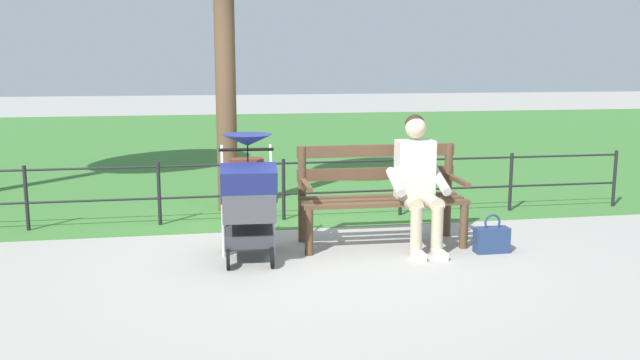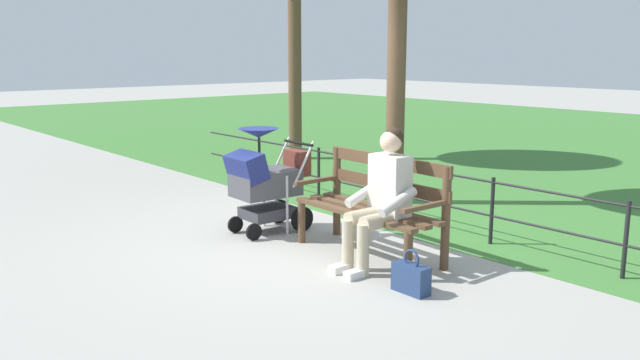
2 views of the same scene
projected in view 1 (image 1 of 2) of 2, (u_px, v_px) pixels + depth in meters
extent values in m
plane|color=#9E9B93|center=(300.00, 250.00, 6.52)|extent=(60.00, 60.00, 0.00)
cube|color=#3D7533|center=(241.00, 142.00, 15.05)|extent=(40.00, 16.00, 0.01)
cube|color=brown|center=(379.00, 197.00, 6.75)|extent=(1.60, 0.14, 0.04)
cube|color=brown|center=(383.00, 201.00, 6.58)|extent=(1.60, 0.14, 0.04)
cube|color=brown|center=(388.00, 204.00, 6.40)|extent=(1.60, 0.14, 0.04)
cube|color=brown|center=(376.00, 173.00, 6.81)|extent=(1.60, 0.07, 0.12)
cube|color=brown|center=(377.00, 151.00, 6.77)|extent=(1.60, 0.07, 0.12)
cylinder|color=brown|center=(464.00, 225.00, 6.54)|extent=(0.08, 0.08, 0.45)
cylinder|color=brown|center=(448.00, 190.00, 6.96)|extent=(0.08, 0.08, 0.95)
cube|color=brown|center=(458.00, 180.00, 6.66)|extent=(0.06, 0.56, 0.04)
cylinder|color=brown|center=(309.00, 231.00, 6.31)|extent=(0.08, 0.08, 0.45)
cylinder|color=brown|center=(302.00, 195.00, 6.73)|extent=(0.08, 0.08, 0.95)
cube|color=brown|center=(306.00, 184.00, 6.43)|extent=(0.06, 0.56, 0.04)
cylinder|color=tan|center=(431.00, 202.00, 6.43)|extent=(0.15, 0.40, 0.14)
cylinder|color=tan|center=(410.00, 202.00, 6.40)|extent=(0.15, 0.40, 0.14)
cylinder|color=tan|center=(437.00, 231.00, 6.28)|extent=(0.11, 0.11, 0.47)
cylinder|color=tan|center=(416.00, 232.00, 6.25)|extent=(0.11, 0.11, 0.47)
cube|color=silver|center=(439.00, 254.00, 6.23)|extent=(0.10, 0.22, 0.07)
cube|color=silver|center=(418.00, 255.00, 6.20)|extent=(0.10, 0.22, 0.07)
cube|color=beige|center=(415.00, 169.00, 6.58)|extent=(0.36, 0.23, 0.56)
cylinder|color=beige|center=(440.00, 181.00, 6.52)|extent=(0.10, 0.43, 0.23)
cylinder|color=beige|center=(396.00, 182.00, 6.45)|extent=(0.10, 0.43, 0.23)
sphere|color=beige|center=(416.00, 128.00, 6.51)|extent=(0.20, 0.20, 0.20)
sphere|color=black|center=(415.00, 124.00, 6.54)|extent=(0.19, 0.19, 0.19)
cylinder|color=black|center=(272.00, 235.00, 6.52)|extent=(0.04, 0.28, 0.28)
cylinder|color=black|center=(224.00, 236.00, 6.46)|extent=(0.04, 0.28, 0.28)
cylinder|color=black|center=(272.00, 258.00, 5.94)|extent=(0.04, 0.18, 0.18)
cylinder|color=black|center=(228.00, 259.00, 5.89)|extent=(0.04, 0.18, 0.18)
cube|color=#38383D|center=(249.00, 235.00, 6.19)|extent=(0.44, 0.54, 0.12)
cylinder|color=silver|center=(273.00, 221.00, 6.29)|extent=(0.03, 0.03, 0.65)
cylinder|color=silver|center=(223.00, 222.00, 6.24)|extent=(0.03, 0.03, 0.65)
cube|color=#47474C|center=(248.00, 200.00, 6.11)|extent=(0.49, 0.70, 0.28)
cube|color=navy|center=(249.00, 183.00, 5.84)|extent=(0.49, 0.33, 0.33)
cylinder|color=black|center=(246.00, 150.00, 6.47)|extent=(0.52, 0.05, 0.03)
cylinder|color=silver|center=(271.00, 172.00, 6.44)|extent=(0.04, 0.30, 0.49)
cylinder|color=silver|center=(222.00, 173.00, 6.38)|extent=(0.04, 0.30, 0.49)
cone|color=navy|center=(247.00, 140.00, 5.94)|extent=(0.46, 0.46, 0.10)
cylinder|color=black|center=(248.00, 161.00, 5.97)|extent=(0.01, 0.01, 0.30)
cube|color=brown|center=(247.00, 173.00, 6.49)|extent=(0.33, 0.17, 0.28)
cube|color=navy|center=(492.00, 240.00, 6.41)|extent=(0.32, 0.14, 0.24)
torus|color=navy|center=(492.00, 222.00, 6.38)|extent=(0.16, 0.02, 0.16)
cylinder|color=black|center=(615.00, 179.00, 8.39)|extent=(0.04, 0.04, 0.70)
cylinder|color=black|center=(511.00, 182.00, 8.15)|extent=(0.04, 0.04, 0.70)
cylinder|color=black|center=(401.00, 186.00, 7.91)|extent=(0.04, 0.04, 0.70)
cylinder|color=black|center=(284.00, 190.00, 7.67)|extent=(0.04, 0.04, 0.70)
cylinder|color=black|center=(159.00, 194.00, 7.43)|extent=(0.04, 0.04, 0.70)
cylinder|color=black|center=(26.00, 198.00, 7.19)|extent=(0.04, 0.04, 0.70)
cylinder|color=black|center=(283.00, 163.00, 7.62)|extent=(8.20, 0.02, 0.02)
cylinder|color=black|center=(284.00, 194.00, 7.68)|extent=(8.20, 0.02, 0.02)
cylinder|color=brown|center=(225.00, 68.00, 7.95)|extent=(0.24, 0.24, 3.39)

